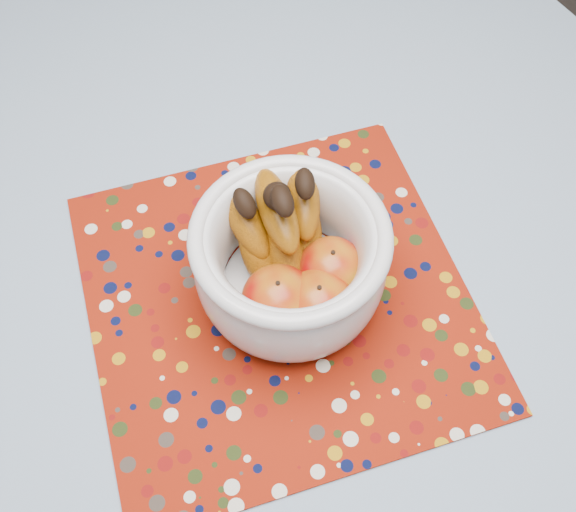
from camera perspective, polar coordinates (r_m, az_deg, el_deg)
The scene contains 4 objects.
table at distance 0.93m, azimuth -2.85°, elevation -2.01°, with size 1.20×1.20×0.75m.
tablecloth at distance 0.86m, azimuth -3.08°, elevation 0.67°, with size 1.32×1.32×0.01m, color #6688AA.
placemat at distance 0.82m, azimuth -0.84°, elevation -3.57°, with size 0.45×0.45×0.00m, color maroon.
fruit_bowl at distance 0.75m, azimuth 0.25°, elevation 0.12°, with size 0.22×0.22×0.18m.
Camera 1 is at (-0.18, -0.42, 1.48)m, focal length 42.00 mm.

